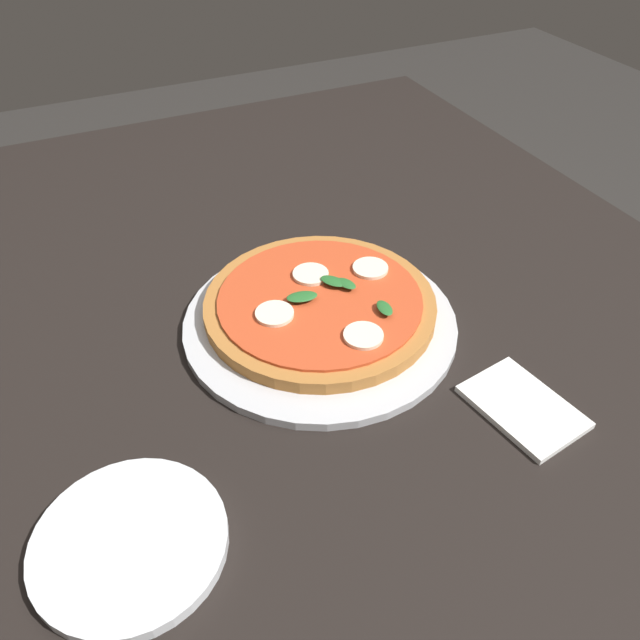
% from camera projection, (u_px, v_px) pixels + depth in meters
% --- Properties ---
extents(ground_plane, '(6.00, 6.00, 0.00)m').
position_uv_depth(ground_plane, '(333.00, 601.00, 1.31)').
color(ground_plane, '#2D2B28').
extents(dining_table, '(1.57, 1.14, 0.74)m').
position_uv_depth(dining_table, '(339.00, 378.00, 0.88)').
color(dining_table, black).
rests_on(dining_table, ground_plane).
extents(serving_tray, '(0.36, 0.36, 0.01)m').
position_uv_depth(serving_tray, '(320.00, 322.00, 0.84)').
color(serving_tray, silver).
rests_on(serving_tray, dining_table).
extents(pizza, '(0.31, 0.31, 0.03)m').
position_uv_depth(pizza, '(320.00, 304.00, 0.84)').
color(pizza, '#B27033').
rests_on(pizza, serving_tray).
extents(plate_white, '(0.19, 0.19, 0.01)m').
position_uv_depth(plate_white, '(130.00, 543.00, 0.59)').
color(plate_white, white).
rests_on(plate_white, dining_table).
extents(napkin, '(0.14, 0.11, 0.01)m').
position_uv_depth(napkin, '(523.00, 407.00, 0.73)').
color(napkin, white).
rests_on(napkin, dining_table).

